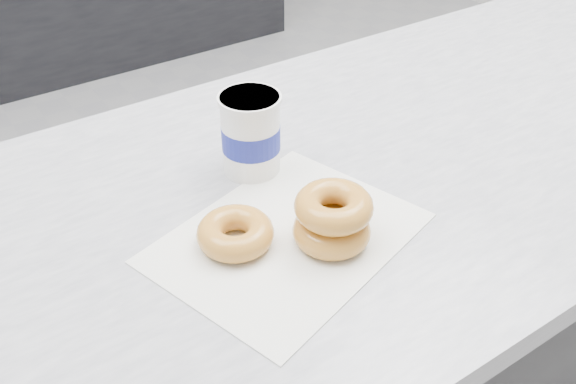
% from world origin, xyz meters
% --- Properties ---
extents(ground, '(5.00, 5.00, 0.00)m').
position_xyz_m(ground, '(0.00, 0.00, 0.00)').
color(ground, gray).
rests_on(ground, ground).
extents(counter, '(3.06, 0.76, 0.90)m').
position_xyz_m(counter, '(0.00, -0.60, 0.45)').
color(counter, '#333335').
rests_on(counter, ground).
extents(wax_paper, '(0.40, 0.35, 0.00)m').
position_xyz_m(wax_paper, '(-0.42, -0.69, 0.90)').
color(wax_paper, silver).
rests_on(wax_paper, counter).
extents(donut_single, '(0.13, 0.13, 0.04)m').
position_xyz_m(donut_single, '(-0.49, -0.66, 0.92)').
color(donut_single, gold).
rests_on(donut_single, wax_paper).
extents(donut_stack, '(0.14, 0.14, 0.07)m').
position_xyz_m(donut_stack, '(-0.38, -0.73, 0.94)').
color(donut_stack, gold).
rests_on(donut_stack, wax_paper).
extents(coffee_cup, '(0.10, 0.10, 0.13)m').
position_xyz_m(coffee_cup, '(-0.38, -0.52, 0.96)').
color(coffee_cup, white).
rests_on(coffee_cup, counter).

